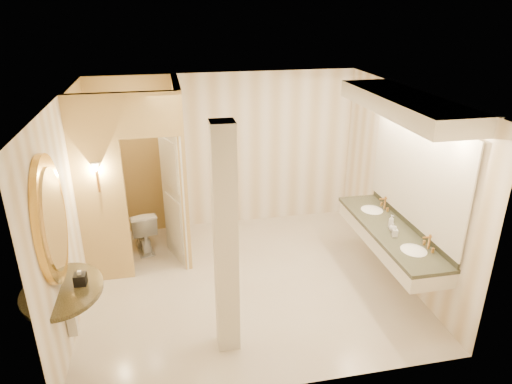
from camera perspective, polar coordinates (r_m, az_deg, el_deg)
floor at (r=6.75m, az=-1.13°, el=-11.14°), size 4.50×4.50×0.00m
ceiling at (r=5.70m, az=-1.34°, el=12.01°), size 4.50×4.50×0.00m
wall_back at (r=7.95m, az=-3.83°, el=5.06°), size 4.50×0.02×2.70m
wall_front at (r=4.37m, az=3.58°, el=-10.80°), size 4.50×0.02×2.70m
wall_left at (r=6.15m, az=-22.35°, el=-2.17°), size 0.02×4.00×2.70m
wall_right at (r=6.83m, az=17.68°, el=0.96°), size 0.02×4.00×2.70m
toilet_closet at (r=6.90m, az=-11.90°, el=2.12°), size 1.50×1.55×2.70m
wall_sconce at (r=6.35m, az=-19.37°, el=2.78°), size 0.14×0.14×0.42m
vanity at (r=6.28m, az=17.51°, el=1.80°), size 0.75×2.46×2.09m
console_shelf at (r=5.26m, az=-23.70°, el=-6.69°), size 1.07×1.07×1.99m
pillar at (r=4.95m, az=-3.82°, el=-6.49°), size 0.25×0.25×2.70m
tissue_box at (r=5.46m, az=-21.10°, el=-10.13°), size 0.13×0.13×0.13m
toilet at (r=7.60m, az=-14.01°, el=-4.55°), size 0.53×0.77×0.72m
soap_bottle_a at (r=6.33m, az=17.00°, el=-4.72°), size 0.08×0.08×0.15m
soap_bottle_b at (r=6.47m, az=16.71°, el=-4.20°), size 0.12×0.12×0.12m
soap_bottle_c at (r=6.54m, az=16.54°, el=-3.53°), size 0.10×0.10×0.19m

